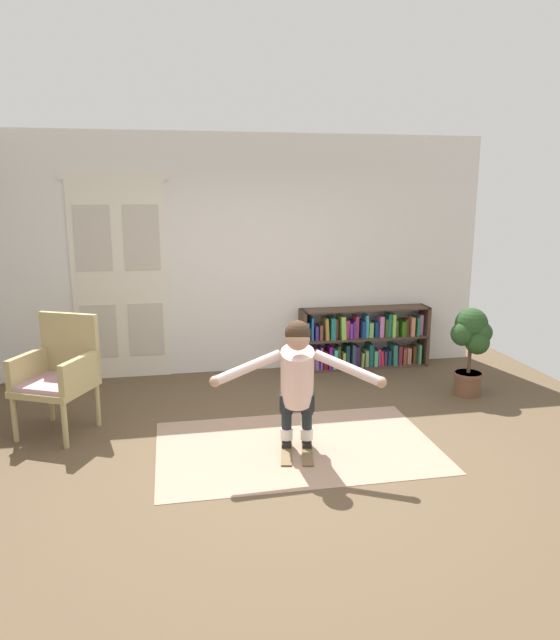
{
  "coord_description": "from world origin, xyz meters",
  "views": [
    {
      "loc": [
        -0.94,
        -4.5,
        2.23
      ],
      "look_at": [
        0.05,
        0.69,
        1.05
      ],
      "focal_mm": 32.67,
      "sensor_mm": 36.0,
      "label": 1
    }
  ],
  "objects_px": {
    "potted_plant": "(472,342)",
    "wicker_chair": "(59,371)",
    "skis_pair": "(297,443)",
    "bookshelf": "(362,340)",
    "person_skier": "(297,376)"
  },
  "relations": [
    {
      "from": "wicker_chair",
      "to": "skis_pair",
      "type": "distance_m",
      "value": 2.3
    },
    {
      "from": "wicker_chair",
      "to": "bookshelf",
      "type": "bearing_deg",
      "value": 22.36
    },
    {
      "from": "wicker_chair",
      "to": "skis_pair",
      "type": "relative_size",
      "value": 1.29
    },
    {
      "from": "skis_pair",
      "to": "person_skier",
      "type": "bearing_deg",
      "value": -101.73
    },
    {
      "from": "bookshelf",
      "to": "potted_plant",
      "type": "xyz_separation_m",
      "value": [
        0.83,
        -1.23,
        0.25
      ]
    },
    {
      "from": "potted_plant",
      "to": "skis_pair",
      "type": "bearing_deg",
      "value": -156.62
    },
    {
      "from": "potted_plant",
      "to": "bookshelf",
      "type": "bearing_deg",
      "value": 124.07
    },
    {
      "from": "potted_plant",
      "to": "skis_pair",
      "type": "relative_size",
      "value": 1.14
    },
    {
      "from": "person_skier",
      "to": "wicker_chair",
      "type": "bearing_deg",
      "value": 155.96
    },
    {
      "from": "potted_plant",
      "to": "skis_pair",
      "type": "distance_m",
      "value": 2.44
    },
    {
      "from": "bookshelf",
      "to": "person_skier",
      "type": "height_order",
      "value": "person_skier"
    },
    {
      "from": "bookshelf",
      "to": "skis_pair",
      "type": "bearing_deg",
      "value": -121.74
    },
    {
      "from": "potted_plant",
      "to": "person_skier",
      "type": "bearing_deg",
      "value": -153.34
    },
    {
      "from": "bookshelf",
      "to": "wicker_chair",
      "type": "relative_size",
      "value": 1.52
    },
    {
      "from": "potted_plant",
      "to": "wicker_chair",
      "type": "bearing_deg",
      "value": -177.49
    }
  ]
}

